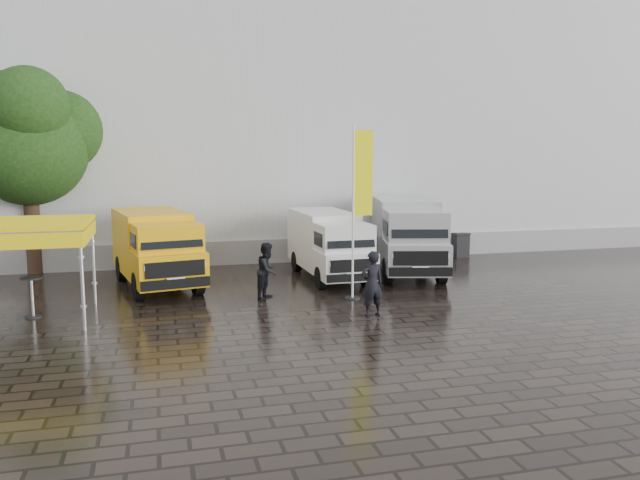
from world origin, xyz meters
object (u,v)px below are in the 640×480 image
(van_white, at_px, (329,246))
(person_tent, at_px, (268,270))
(canopy_tent, at_px, (27,227))
(cocktail_table, at_px, (32,297))
(person_front, at_px, (372,284))
(van_silver, at_px, (406,236))
(wheelie_bin, at_px, (461,245))
(flagpole, at_px, (359,201))
(van_yellow, at_px, (156,250))

(van_white, distance_m, person_tent, 3.84)
(canopy_tent, height_order, cocktail_table, canopy_tent)
(canopy_tent, bearing_deg, person_front, -11.89)
(van_silver, xyz_separation_m, wheelie_bin, (3.83, 2.91, -0.87))
(van_silver, xyz_separation_m, flagpole, (-3.15, -3.69, 1.71))
(van_yellow, relative_size, flagpole, 1.01)
(van_silver, relative_size, wheelie_bin, 6.03)
(wheelie_bin, xyz_separation_m, person_front, (-7.30, -8.81, 0.40))
(van_silver, distance_m, person_front, 6.87)
(person_tent, bearing_deg, flagpole, -69.38)
(wheelie_bin, bearing_deg, van_silver, -138.84)
(flagpole, bearing_deg, van_white, 90.51)
(van_white, distance_m, canopy_tent, 10.30)
(person_front, bearing_deg, flagpole, -106.46)
(flagpole, bearing_deg, person_front, -98.17)
(van_white, height_order, van_silver, van_silver)
(cocktail_table, bearing_deg, van_white, 19.36)
(van_white, distance_m, flagpole, 3.91)
(person_tent, bearing_deg, person_front, -104.63)
(person_front, bearing_deg, cocktail_table, -22.03)
(van_white, distance_m, cocktail_table, 10.15)
(van_white, xyz_separation_m, flagpole, (0.03, -3.40, 1.91))
(flagpole, xyz_separation_m, person_front, (-0.32, -2.22, -2.19))
(van_white, bearing_deg, person_tent, -137.25)
(van_silver, bearing_deg, cocktail_table, -150.00)
(canopy_tent, distance_m, flagpole, 9.57)
(van_yellow, distance_m, wheelie_bin, 13.58)
(van_white, bearing_deg, canopy_tent, -160.08)
(person_tent, bearing_deg, wheelie_bin, -23.46)
(wheelie_bin, relative_size, person_front, 0.58)
(flagpole, xyz_separation_m, wheelie_bin, (6.98, 6.59, -2.58))
(canopy_tent, height_order, person_front, canopy_tent)
(cocktail_table, xyz_separation_m, wheelie_bin, (16.57, 6.55, -0.03))
(van_silver, bearing_deg, van_white, -160.88)
(van_white, distance_m, wheelie_bin, 7.73)
(canopy_tent, bearing_deg, van_yellow, 47.48)
(van_silver, xyz_separation_m, cocktail_table, (-12.74, -3.64, -0.84))
(van_yellow, height_order, person_front, van_yellow)
(van_yellow, relative_size, person_tent, 3.12)
(canopy_tent, relative_size, cocktail_table, 2.81)
(van_white, bearing_deg, van_silver, 3.87)
(cocktail_table, bearing_deg, person_tent, 5.89)
(canopy_tent, bearing_deg, wheelie_bin, 22.56)
(van_yellow, distance_m, person_tent, 4.33)
(canopy_tent, relative_size, wheelie_bin, 2.99)
(canopy_tent, xyz_separation_m, person_front, (9.24, -1.94, -1.65))
(van_yellow, xyz_separation_m, flagpole, (6.19, -3.39, 1.84))
(van_white, relative_size, flagpole, 1.01)
(van_silver, relative_size, person_front, 3.48)
(flagpole, relative_size, person_tent, 3.09)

